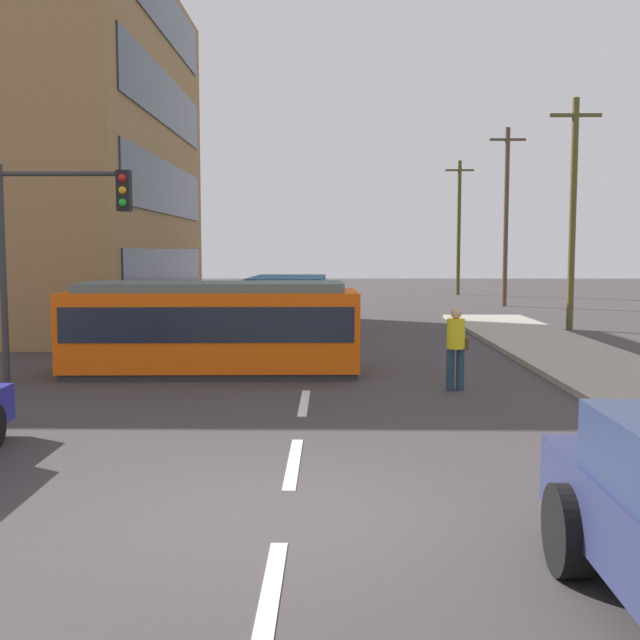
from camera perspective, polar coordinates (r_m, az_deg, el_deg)
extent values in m
plane|color=#3B3637|center=(18.07, -0.74, -3.71)|extent=(120.00, 120.00, 0.00)
cube|color=silver|center=(6.49, -3.83, -20.27)|extent=(0.16, 2.40, 0.01)
cube|color=silver|center=(10.24, -1.99, -10.62)|extent=(0.16, 2.40, 0.01)
cube|color=silver|center=(14.13, -1.19, -6.20)|extent=(0.16, 2.40, 0.01)
cube|color=silver|center=(23.46, -0.38, -1.64)|extent=(0.16, 2.40, 0.01)
cube|color=silver|center=(29.43, -0.13, -0.25)|extent=(0.16, 2.40, 0.01)
cube|color=#2D3847|center=(28.90, -11.27, 3.35)|extent=(0.06, 12.61, 1.92)
cube|color=#2D3847|center=(28.98, -11.38, 9.69)|extent=(0.06, 12.61, 1.92)
cube|color=#2D3847|center=(29.41, -11.50, 15.91)|extent=(0.06, 12.61, 1.92)
cube|color=#2D3847|center=(30.18, -11.61, 21.89)|extent=(0.06, 12.61, 1.92)
cube|color=#F7570A|center=(17.59, -7.98, -0.66)|extent=(6.64, 2.71, 1.74)
cube|color=#2D2D2D|center=(17.71, -7.94, -3.70)|extent=(6.51, 2.58, 0.15)
cube|color=#52645E|center=(17.52, -8.02, 2.50)|extent=(5.98, 2.32, 0.20)
cube|color=#1E232D|center=(17.57, -7.99, 0.02)|extent=(6.38, 2.74, 0.77)
cube|color=#23547F|center=(26.73, -2.39, 1.55)|extent=(2.58, 5.09, 1.61)
cube|color=black|center=(24.26, -2.81, 1.75)|extent=(2.25, 0.16, 0.96)
cube|color=black|center=(26.72, -2.39, 2.17)|extent=(2.61, 4.33, 0.64)
cylinder|color=black|center=(25.18, -2.65, -0.16)|extent=(2.56, 0.94, 0.90)
cylinder|color=black|center=(28.39, -2.15, 0.44)|extent=(2.56, 0.94, 0.90)
cylinder|color=#203748|center=(15.50, 9.74, -3.68)|extent=(0.16, 0.16, 0.85)
cylinder|color=#203748|center=(15.53, 10.47, -3.68)|extent=(0.16, 0.16, 0.85)
cylinder|color=yellow|center=(15.42, 10.15, -1.02)|extent=(0.36, 0.36, 0.60)
sphere|color=tan|center=(15.38, 10.17, 0.50)|extent=(0.22, 0.22, 0.22)
cube|color=#4D3919|center=(15.53, 10.91, -1.73)|extent=(0.14, 0.22, 0.24)
cylinder|color=black|center=(7.12, 18.17, -14.74)|extent=(0.30, 0.81, 0.80)
cylinder|color=#333333|center=(17.29, -22.67, 3.13)|extent=(0.14, 0.14, 4.59)
cylinder|color=#333333|center=(16.89, -18.82, 10.34)|extent=(2.59, 0.10, 0.10)
cube|color=black|center=(16.47, -14.48, 9.36)|extent=(0.28, 0.24, 0.84)
sphere|color=red|center=(16.37, -14.62, 10.27)|extent=(0.16, 0.16, 0.16)
sphere|color=gold|center=(16.35, -14.60, 9.40)|extent=(0.16, 0.16, 0.16)
sphere|color=green|center=(16.33, -14.58, 8.52)|extent=(0.16, 0.16, 0.16)
cylinder|color=brown|center=(28.39, 18.42, 7.46)|extent=(0.24, 0.24, 8.10)
cube|color=brown|center=(28.75, 18.62, 14.35)|extent=(1.80, 0.12, 0.12)
cylinder|color=brown|center=(39.71, 13.77, 7.46)|extent=(0.24, 0.24, 8.94)
cube|color=brown|center=(40.06, 13.90, 13.00)|extent=(1.80, 0.12, 0.12)
cylinder|color=#4A451F|center=(49.59, 10.36, 6.79)|extent=(0.24, 0.24, 8.51)
cube|color=#4A451F|center=(49.83, 10.43, 10.99)|extent=(1.80, 0.12, 0.12)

